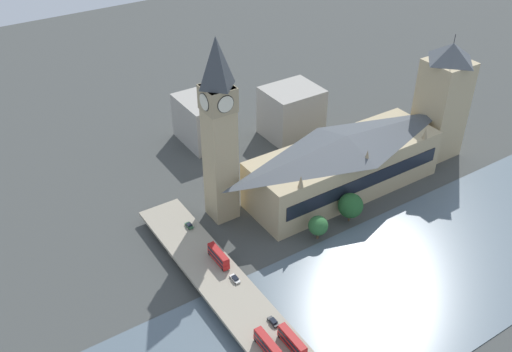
{
  "coord_description": "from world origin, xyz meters",
  "views": [
    {
      "loc": [
        -128.31,
        129.16,
        140.89
      ],
      "look_at": [
        21.3,
        31.96,
        18.63
      ],
      "focal_mm": 40.0,
      "sensor_mm": 36.0,
      "label": 1
    }
  ],
  "objects_px": {
    "parliament_hall": "(344,163)",
    "car_southbound_tail": "(235,279)",
    "double_decker_bus_rear": "(218,256)",
    "road_bridge": "(274,345)",
    "car_northbound_lead": "(273,322)",
    "double_decker_bus_lead": "(268,345)",
    "double_decker_bus_mid": "(292,341)",
    "clock_tower": "(219,129)",
    "victoria_tower": "(442,101)",
    "car_southbound_lead": "(189,225)"
  },
  "relations": [
    {
      "from": "double_decker_bus_mid",
      "to": "double_decker_bus_rear",
      "type": "relative_size",
      "value": 1.03
    },
    {
      "from": "double_decker_bus_mid",
      "to": "car_southbound_tail",
      "type": "xyz_separation_m",
      "value": [
        32.74,
        -0.31,
        -2.02
      ]
    },
    {
      "from": "clock_tower",
      "to": "road_bridge",
      "type": "relative_size",
      "value": 0.46
    },
    {
      "from": "clock_tower",
      "to": "victoria_tower",
      "type": "height_order",
      "value": "clock_tower"
    },
    {
      "from": "parliament_hall",
      "to": "car_southbound_tail",
      "type": "bearing_deg",
      "value": 110.68
    },
    {
      "from": "parliament_hall",
      "to": "road_bridge",
      "type": "distance_m",
      "value": 90.93
    },
    {
      "from": "road_bridge",
      "to": "car_southbound_lead",
      "type": "xyz_separation_m",
      "value": [
        61.7,
        -4.07,
        1.63
      ]
    },
    {
      "from": "clock_tower",
      "to": "parliament_hall",
      "type": "bearing_deg",
      "value": -103.69
    },
    {
      "from": "road_bridge",
      "to": "car_southbound_tail",
      "type": "bearing_deg",
      "value": -7.93
    },
    {
      "from": "double_decker_bus_lead",
      "to": "car_southbound_tail",
      "type": "relative_size",
      "value": 2.57
    },
    {
      "from": "road_bridge",
      "to": "double_decker_bus_rear",
      "type": "bearing_deg",
      "value": -5.66
    },
    {
      "from": "road_bridge",
      "to": "car_southbound_tail",
      "type": "height_order",
      "value": "car_southbound_tail"
    },
    {
      "from": "clock_tower",
      "to": "road_bridge",
      "type": "xyz_separation_m",
      "value": [
        -66.8,
        21.31,
        -35.28
      ]
    },
    {
      "from": "parliament_hall",
      "to": "car_southbound_tail",
      "type": "relative_size",
      "value": 18.75
    },
    {
      "from": "double_decker_bus_lead",
      "to": "double_decker_bus_mid",
      "type": "distance_m",
      "value": 7.26
    },
    {
      "from": "victoria_tower",
      "to": "double_decker_bus_lead",
      "type": "bearing_deg",
      "value": 113.23
    },
    {
      "from": "double_decker_bus_rear",
      "to": "road_bridge",
      "type": "bearing_deg",
      "value": 174.34
    },
    {
      "from": "double_decker_bus_lead",
      "to": "car_southbound_tail",
      "type": "height_order",
      "value": "double_decker_bus_lead"
    },
    {
      "from": "road_bridge",
      "to": "double_decker_bus_mid",
      "type": "xyz_separation_m",
      "value": [
        -4.14,
        -3.67,
        3.6
      ]
    },
    {
      "from": "road_bridge",
      "to": "car_northbound_lead",
      "type": "distance_m",
      "value": 7.83
    },
    {
      "from": "victoria_tower",
      "to": "double_decker_bus_mid",
      "type": "relative_size",
      "value": 4.89
    },
    {
      "from": "road_bridge",
      "to": "double_decker_bus_lead",
      "type": "distance_m",
      "value": 4.95
    },
    {
      "from": "victoria_tower",
      "to": "double_decker_bus_rear",
      "type": "height_order",
      "value": "victoria_tower"
    },
    {
      "from": "victoria_tower",
      "to": "road_bridge",
      "type": "relative_size",
      "value": 0.36
    },
    {
      "from": "parliament_hall",
      "to": "victoria_tower",
      "type": "bearing_deg",
      "value": -89.94
    },
    {
      "from": "victoria_tower",
      "to": "road_bridge",
      "type": "bearing_deg",
      "value": 113.2
    },
    {
      "from": "double_decker_bus_lead",
      "to": "car_northbound_lead",
      "type": "relative_size",
      "value": 2.58
    },
    {
      "from": "double_decker_bus_lead",
      "to": "car_southbound_lead",
      "type": "height_order",
      "value": "double_decker_bus_lead"
    },
    {
      "from": "victoria_tower",
      "to": "car_northbound_lead",
      "type": "relative_size",
      "value": 12.8
    },
    {
      "from": "clock_tower",
      "to": "double_decker_bus_lead",
      "type": "distance_m",
      "value": 79.03
    },
    {
      "from": "car_northbound_lead",
      "to": "car_southbound_lead",
      "type": "distance_m",
      "value": 55.32
    },
    {
      "from": "car_northbound_lead",
      "to": "car_southbound_tail",
      "type": "relative_size",
      "value": 0.99
    },
    {
      "from": "victoria_tower",
      "to": "car_northbound_lead",
      "type": "height_order",
      "value": "victoria_tower"
    },
    {
      "from": "victoria_tower",
      "to": "car_southbound_tail",
      "type": "height_order",
      "value": "victoria_tower"
    },
    {
      "from": "double_decker_bus_lead",
      "to": "car_southbound_lead",
      "type": "bearing_deg",
      "value": -6.44
    },
    {
      "from": "car_northbound_lead",
      "to": "clock_tower",
      "type": "bearing_deg",
      "value": -15.78
    },
    {
      "from": "double_decker_bus_rear",
      "to": "car_southbound_lead",
      "type": "xyz_separation_m",
      "value": [
        22.4,
        -0.18,
        -1.98
      ]
    },
    {
      "from": "clock_tower",
      "to": "double_decker_bus_lead",
      "type": "relative_size",
      "value": 6.42
    },
    {
      "from": "car_northbound_lead",
      "to": "double_decker_bus_mid",
      "type": "bearing_deg",
      "value": 176.89
    },
    {
      "from": "clock_tower",
      "to": "double_decker_bus_rear",
      "type": "distance_m",
      "value": 45.41
    },
    {
      "from": "road_bridge",
      "to": "double_decker_bus_rear",
      "type": "height_order",
      "value": "double_decker_bus_rear"
    },
    {
      "from": "parliament_hall",
      "to": "road_bridge",
      "type": "xyz_separation_m",
      "value": [
        -54.38,
        72.31,
        -9.05
      ]
    },
    {
      "from": "road_bridge",
      "to": "parliament_hall",
      "type": "bearing_deg",
      "value": -53.05
    },
    {
      "from": "parliament_hall",
      "to": "car_northbound_lead",
      "type": "height_order",
      "value": "parliament_hall"
    },
    {
      "from": "double_decker_bus_lead",
      "to": "double_decker_bus_mid",
      "type": "bearing_deg",
      "value": -112.15
    },
    {
      "from": "victoria_tower",
      "to": "clock_tower",
      "type": "bearing_deg",
      "value": 83.33
    },
    {
      "from": "car_northbound_lead",
      "to": "car_southbound_tail",
      "type": "height_order",
      "value": "car_northbound_lead"
    },
    {
      "from": "parliament_hall",
      "to": "road_bridge",
      "type": "relative_size",
      "value": 0.52
    },
    {
      "from": "victoria_tower",
      "to": "car_southbound_tail",
      "type": "xyz_separation_m",
      "value": [
        -25.85,
        123.07,
        -21.04
      ]
    },
    {
      "from": "double_decker_bus_mid",
      "to": "clock_tower",
      "type": "bearing_deg",
      "value": -13.97
    }
  ]
}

